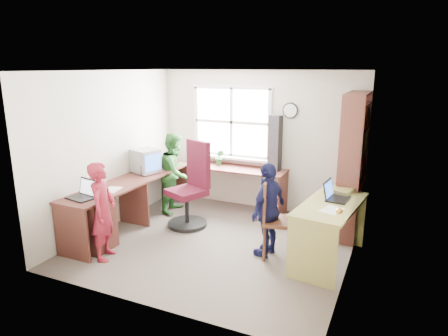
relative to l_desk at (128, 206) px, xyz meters
name	(u,v)px	position (x,y,z in m)	size (l,w,h in m)	color
room	(220,159)	(1.32, 0.38, 0.76)	(3.64, 3.44, 2.44)	#4E443D
l_desk	(128,206)	(0.00, 0.00, 0.00)	(2.38, 2.95, 0.75)	#542921
right_desk	(330,219)	(2.85, 0.39, 0.12)	(0.80, 1.43, 0.79)	#98934C
bookshelf	(352,168)	(2.96, 1.47, 0.55)	(0.30, 1.02, 2.10)	#542921
swivel_chair	(191,190)	(0.65, 0.76, 0.12)	(0.82, 0.82, 1.34)	black
wooden_chair	(275,216)	(2.17, 0.25, 0.11)	(0.53, 0.53, 1.04)	#522D1B
crt_monitor	(146,161)	(-0.22, 0.79, 0.49)	(0.49, 0.46, 0.39)	#959699
laptop_left	(84,193)	(-0.22, -0.62, 0.35)	(0.40, 0.35, 0.24)	black
laptop_right	(334,195)	(2.85, 0.58, 0.39)	(0.33, 0.38, 0.24)	black
speaker_a	(144,171)	(-0.13, 0.63, 0.38)	(0.09, 0.09, 0.17)	black
speaker_b	(160,162)	(-0.19, 1.18, 0.39)	(0.10, 0.10, 0.20)	black
cd_tower	(275,143)	(1.67, 1.81, 0.76)	(0.21, 0.19, 0.93)	black
game_box	(340,190)	(2.87, 0.88, 0.37)	(0.39, 0.39, 0.07)	red
paper_a	(112,190)	(-0.12, -0.20, 0.30)	(0.26, 0.33, 0.00)	silver
paper_b	(332,210)	(2.90, 0.15, 0.33)	(0.29, 0.35, 0.00)	silver
potted_plant	(220,157)	(0.67, 1.77, 0.43)	(0.15, 0.12, 0.28)	#307A3C
person_red	(103,211)	(0.16, -0.72, 0.19)	(0.47, 0.31, 1.29)	maroon
person_green	(176,172)	(0.09, 1.21, 0.23)	(0.67, 0.52, 1.37)	#2B6C2B
person_navy	(268,210)	(2.07, 0.25, 0.18)	(0.74, 0.31, 1.26)	#14163E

